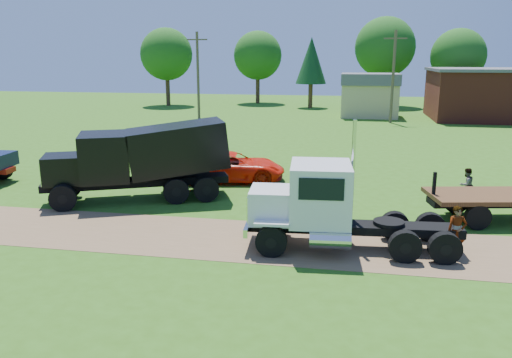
% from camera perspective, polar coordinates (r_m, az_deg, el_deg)
% --- Properties ---
extents(ground, '(140.00, 140.00, 0.00)m').
position_cam_1_polar(ground, '(18.05, 4.13, -7.30)').
color(ground, '#2F5A13').
rests_on(ground, ground).
extents(dirt_track, '(120.00, 4.20, 0.01)m').
position_cam_1_polar(dirt_track, '(18.05, 4.13, -7.28)').
color(dirt_track, brown).
rests_on(dirt_track, ground).
extents(white_semi_tractor, '(7.43, 2.95, 4.42)m').
position_cam_1_polar(white_semi_tractor, '(17.28, 7.58, -3.07)').
color(white_semi_tractor, black).
rests_on(white_semi_tractor, ground).
extents(black_dump_truck, '(8.39, 5.55, 3.64)m').
position_cam_1_polar(black_dump_truck, '(23.50, -12.64, 2.46)').
color(black_dump_truck, black).
rests_on(black_dump_truck, ground).
extents(orange_pickup, '(5.94, 3.55, 1.55)m').
position_cam_1_polar(orange_pickup, '(26.67, -2.71, 1.42)').
color(orange_pickup, red).
rests_on(orange_pickup, ground).
extents(spectator_a, '(0.68, 0.50, 1.74)m').
position_cam_1_polar(spectator_a, '(17.85, 21.94, -5.59)').
color(spectator_a, '#999999').
rests_on(spectator_a, ground).
extents(spectator_b, '(0.96, 0.92, 1.56)m').
position_cam_1_polar(spectator_b, '(24.78, 22.89, -0.62)').
color(spectator_b, '#999999').
rests_on(spectator_b, ground).
extents(brick_building, '(15.40, 10.40, 5.30)m').
position_cam_1_polar(brick_building, '(59.15, 26.67, 8.67)').
color(brick_building, maroon).
rests_on(brick_building, ground).
extents(tan_shed, '(6.20, 5.40, 4.70)m').
position_cam_1_polar(tan_shed, '(56.94, 12.83, 9.39)').
color(tan_shed, tan).
rests_on(tan_shed, ground).
extents(utility_poles, '(42.20, 0.28, 9.00)m').
position_cam_1_polar(utility_poles, '(51.95, 15.41, 11.38)').
color(utility_poles, '#4E442C').
rests_on(utility_poles, ground).
extents(tree_row, '(55.93, 13.68, 11.58)m').
position_cam_1_polar(tree_row, '(67.51, 9.81, 13.88)').
color(tree_row, '#3B2A18').
rests_on(tree_row, ground).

